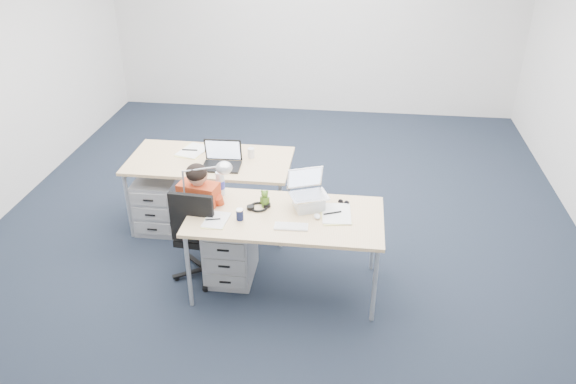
{
  "coord_description": "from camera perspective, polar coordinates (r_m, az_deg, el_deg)",
  "views": [
    {
      "loc": [
        0.64,
        -4.77,
        3.13
      ],
      "look_at": [
        0.14,
        -0.7,
        0.85
      ],
      "focal_mm": 35.0,
      "sensor_mm": 36.0,
      "label": 1
    }
  ],
  "objects": [
    {
      "name": "floor",
      "position": [
        5.74,
        -0.49,
        -3.96
      ],
      "size": [
        7.0,
        7.0,
        0.0
      ],
      "primitive_type": "plane",
      "color": "black",
      "rests_on": "ground"
    },
    {
      "name": "room",
      "position": [
        5.02,
        -0.57,
        12.69
      ],
      "size": [
        6.02,
        7.02,
        2.8
      ],
      "color": "silver",
      "rests_on": "ground"
    },
    {
      "name": "desk_near",
      "position": [
        4.62,
        -0.27,
        -2.85
      ],
      "size": [
        1.6,
        0.8,
        0.73
      ],
      "color": "tan",
      "rests_on": "ground"
    },
    {
      "name": "desk_far",
      "position": [
        5.6,
        -7.94,
        2.87
      ],
      "size": [
        1.6,
        0.8,
        0.73
      ],
      "color": "tan",
      "rests_on": "ground"
    },
    {
      "name": "office_chair",
      "position": [
        5.05,
        -8.67,
        -5.89
      ],
      "size": [
        0.62,
        0.62,
        0.92
      ],
      "rotation": [
        0.0,
        0.0,
        -0.07
      ],
      "color": "black",
      "rests_on": "ground"
    },
    {
      "name": "seated_person",
      "position": [
        5.02,
        -8.23,
        -2.22
      ],
      "size": [
        0.39,
        0.63,
        1.09
      ],
      "rotation": [
        0.0,
        0.0,
        -0.19
      ],
      "color": "#BC3D1A",
      "rests_on": "ground"
    },
    {
      "name": "drawer_pedestal_near",
      "position": [
        5.01,
        -5.83,
        -5.86
      ],
      "size": [
        0.4,
        0.5,
        0.55
      ],
      "primitive_type": "cube",
      "color": "#9C9EA1",
      "rests_on": "ground"
    },
    {
      "name": "drawer_pedestal_far",
      "position": [
        5.83,
        -12.97,
        -1.05
      ],
      "size": [
        0.4,
        0.5,
        0.55
      ],
      "primitive_type": "cube",
      "color": "#9C9EA1",
      "rests_on": "ground"
    },
    {
      "name": "silver_laptop",
      "position": [
        4.62,
        2.15,
        0.08
      ],
      "size": [
        0.37,
        0.33,
        0.32
      ],
      "primitive_type": null,
      "rotation": [
        0.0,
        0.0,
        0.38
      ],
      "color": "silver",
      "rests_on": "desk_near"
    },
    {
      "name": "wireless_keyboard",
      "position": [
        4.44,
        0.32,
        -3.52
      ],
      "size": [
        0.27,
        0.12,
        0.01
      ],
      "primitive_type": "cube",
      "rotation": [
        0.0,
        0.0,
        0.03
      ],
      "color": "white",
      "rests_on": "desk_near"
    },
    {
      "name": "computer_mouse",
      "position": [
        4.56,
        2.98,
        -2.49
      ],
      "size": [
        0.07,
        0.09,
        0.03
      ],
      "primitive_type": "ellipsoid",
      "rotation": [
        0.0,
        0.0,
        0.22
      ],
      "color": "white",
      "rests_on": "desk_near"
    },
    {
      "name": "headphones",
      "position": [
        4.69,
        -3.0,
        -1.46
      ],
      "size": [
        0.25,
        0.23,
        0.03
      ],
      "primitive_type": null,
      "rotation": [
        0.0,
        0.0,
        0.41
      ],
      "color": "black",
      "rests_on": "desk_near"
    },
    {
      "name": "can_koozie",
      "position": [
        4.53,
        -4.92,
        -2.29
      ],
      "size": [
        0.07,
        0.07,
        0.1
      ],
      "primitive_type": "cylinder",
      "rotation": [
        0.0,
        0.0,
        -0.24
      ],
      "color": "#121839",
      "rests_on": "desk_near"
    },
    {
      "name": "water_bottle",
      "position": [
        4.88,
        -6.9,
        1.05
      ],
      "size": [
        0.08,
        0.08,
        0.25
      ],
      "primitive_type": "cylinder",
      "rotation": [
        0.0,
        0.0,
        0.04
      ],
      "color": "silver",
      "rests_on": "desk_near"
    },
    {
      "name": "bear_figurine",
      "position": [
        4.68,
        -2.38,
        -0.64
      ],
      "size": [
        0.1,
        0.08,
        0.16
      ],
      "primitive_type": null,
      "rotation": [
        0.0,
        0.0,
        0.22
      ],
      "color": "#35681B",
      "rests_on": "desk_near"
    },
    {
      "name": "book_stack",
      "position": [
        4.84,
        -8.89,
        -0.47
      ],
      "size": [
        0.19,
        0.14,
        0.08
      ],
      "primitive_type": "cube",
      "rotation": [
        0.0,
        0.0,
        -0.07
      ],
      "color": "silver",
      "rests_on": "desk_near"
    },
    {
      "name": "cordless_phone",
      "position": [
        4.78,
        -8.5,
        -0.19
      ],
      "size": [
        0.05,
        0.04,
        0.17
      ],
      "primitive_type": "cube",
      "rotation": [
        0.0,
        0.0,
        0.34
      ],
      "color": "black",
      "rests_on": "desk_near"
    },
    {
      "name": "papers_left",
      "position": [
        4.56,
        -7.42,
        -2.88
      ],
      "size": [
        0.19,
        0.26,
        0.01
      ],
      "primitive_type": "cube",
      "rotation": [
        0.0,
        0.0,
        -0.04
      ],
      "color": "#EAE688",
      "rests_on": "desk_near"
    },
    {
      "name": "papers_right",
      "position": [
        4.62,
        4.81,
        -2.27
      ],
      "size": [
        0.27,
        0.36,
        0.01
      ],
      "primitive_type": "cube",
      "rotation": [
        0.0,
        0.0,
        0.12
      ],
      "color": "#EAE688",
      "rests_on": "desk_near"
    },
    {
      "name": "sunglasses",
      "position": [
        4.78,
        5.68,
        -1.06
      ],
      "size": [
        0.11,
        0.08,
        0.02
      ],
      "primitive_type": null,
      "rotation": [
        0.0,
        0.0,
        -0.32
      ],
      "color": "black",
      "rests_on": "desk_near"
    },
    {
      "name": "desk_lamp",
      "position": [
        4.67,
        -8.98,
        0.91
      ],
      "size": [
        0.41,
        0.2,
        0.45
      ],
      "primitive_type": null,
      "rotation": [
        0.0,
        0.0,
        0.15
      ],
      "color": "silver",
      "rests_on": "desk_near"
    },
    {
      "name": "dark_laptop",
      "position": [
        5.35,
        -6.85,
        3.75
      ],
      "size": [
        0.37,
        0.36,
        0.26
      ],
      "primitive_type": null,
      "rotation": [
        0.0,
        0.0,
        0.04
      ],
      "color": "black",
      "rests_on": "desk_far"
    },
    {
      "name": "far_cup",
      "position": [
        5.56,
        -3.77,
        3.99
      ],
      "size": [
        0.07,
        0.07,
        0.1
      ],
      "primitive_type": "cylinder",
      "rotation": [
        0.0,
        0.0,
        0.08
      ],
      "color": "white",
      "rests_on": "desk_far"
    },
    {
      "name": "far_papers",
      "position": [
        5.77,
        -9.72,
        4.11
      ],
      "size": [
        0.31,
        0.38,
        0.01
      ],
      "primitive_type": "cube",
      "rotation": [
        0.0,
        0.0,
        -0.27
      ],
      "color": "white",
      "rests_on": "desk_far"
    }
  ]
}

